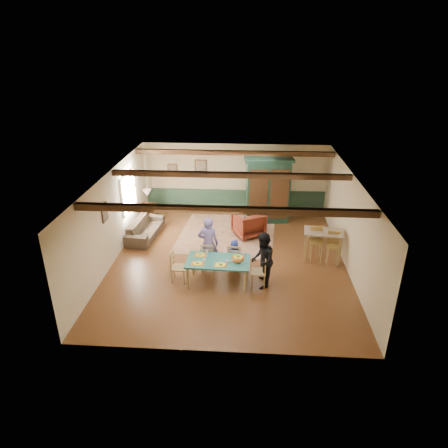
# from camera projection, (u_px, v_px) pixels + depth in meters

# --- Properties ---
(floor) EXTENTS (8.00, 8.00, 0.00)m
(floor) POSITION_uv_depth(u_px,v_px,m) (229.00, 260.00, 12.25)
(floor) COLOR #522D17
(floor) RESTS_ON ground
(wall_back) EXTENTS (7.00, 0.02, 2.70)m
(wall_back) POSITION_uv_depth(u_px,v_px,m) (235.00, 179.00, 15.34)
(wall_back) COLOR beige
(wall_back) RESTS_ON floor
(wall_left) EXTENTS (0.02, 8.00, 2.70)m
(wall_left) POSITION_uv_depth(u_px,v_px,m) (112.00, 217.00, 11.91)
(wall_left) COLOR beige
(wall_left) RESTS_ON floor
(wall_right) EXTENTS (0.02, 8.00, 2.70)m
(wall_right) POSITION_uv_depth(u_px,v_px,m) (350.00, 223.00, 11.49)
(wall_right) COLOR beige
(wall_right) RESTS_ON floor
(ceiling) EXTENTS (7.00, 8.00, 0.02)m
(ceiling) POSITION_uv_depth(u_px,v_px,m) (229.00, 176.00, 11.14)
(ceiling) COLOR white
(ceiling) RESTS_ON wall_back
(wainscot_back) EXTENTS (6.95, 0.03, 0.90)m
(wainscot_back) POSITION_uv_depth(u_px,v_px,m) (234.00, 201.00, 15.69)
(wainscot_back) COLOR #203A2B
(wainscot_back) RESTS_ON floor
(ceiling_beam_front) EXTENTS (6.95, 0.16, 0.16)m
(ceiling_beam_front) POSITION_uv_depth(u_px,v_px,m) (224.00, 210.00, 9.09)
(ceiling_beam_front) COLOR #311C0D
(ceiling_beam_front) RESTS_ON ceiling
(ceiling_beam_mid) EXTENTS (6.95, 0.16, 0.16)m
(ceiling_beam_mid) POSITION_uv_depth(u_px,v_px,m) (230.00, 175.00, 11.55)
(ceiling_beam_mid) COLOR #311C0D
(ceiling_beam_mid) RESTS_ON ceiling
(ceiling_beam_back) EXTENTS (6.95, 0.16, 0.16)m
(ceiling_beam_back) POSITION_uv_depth(u_px,v_px,m) (234.00, 153.00, 13.91)
(ceiling_beam_back) COLOR #311C0D
(ceiling_beam_back) RESTS_ON ceiling
(window_left) EXTENTS (0.06, 1.60, 1.30)m
(window_left) POSITION_uv_depth(u_px,v_px,m) (129.00, 192.00, 13.37)
(window_left) COLOR white
(window_left) RESTS_ON wall_left
(picture_left_wall) EXTENTS (0.04, 0.42, 0.52)m
(picture_left_wall) POSITION_uv_depth(u_px,v_px,m) (105.00, 212.00, 11.20)
(picture_left_wall) COLOR gray
(picture_left_wall) RESTS_ON wall_left
(picture_back_a) EXTENTS (0.45, 0.04, 0.55)m
(picture_back_a) POSITION_uv_depth(u_px,v_px,m) (201.00, 167.00, 15.20)
(picture_back_a) COLOR gray
(picture_back_a) RESTS_ON wall_back
(picture_back_b) EXTENTS (0.38, 0.04, 0.48)m
(picture_back_b) POSITION_uv_depth(u_px,v_px,m) (172.00, 170.00, 15.33)
(picture_back_b) COLOR gray
(picture_back_b) RESTS_ON wall_back
(dining_table) EXTENTS (1.75, 1.02, 0.71)m
(dining_table) POSITION_uv_depth(u_px,v_px,m) (218.00, 272.00, 10.94)
(dining_table) COLOR #20675F
(dining_table) RESTS_ON floor
(dining_chair_far_left) EXTENTS (0.42, 0.44, 0.90)m
(dining_chair_far_left) POSITION_uv_depth(u_px,v_px,m) (208.00, 256.00, 11.56)
(dining_chair_far_left) COLOR #9E824F
(dining_chair_far_left) RESTS_ON floor
(dining_chair_far_right) EXTENTS (0.42, 0.44, 0.90)m
(dining_chair_far_right) POSITION_uv_depth(u_px,v_px,m) (234.00, 258.00, 11.49)
(dining_chair_far_right) COLOR #9E824F
(dining_chair_far_right) RESTS_ON floor
(dining_chair_end_left) EXTENTS (0.44, 0.42, 0.90)m
(dining_chair_end_left) POSITION_uv_depth(u_px,v_px,m) (179.00, 267.00, 11.01)
(dining_chair_end_left) COLOR #9E824F
(dining_chair_end_left) RESTS_ON floor
(dining_chair_end_right) EXTENTS (0.44, 0.42, 0.90)m
(dining_chair_end_right) POSITION_uv_depth(u_px,v_px,m) (258.00, 271.00, 10.79)
(dining_chair_end_right) COLOR #9E824F
(dining_chair_end_right) RESTS_ON floor
(person_man) EXTENTS (0.62, 0.42, 1.64)m
(person_man) POSITION_uv_depth(u_px,v_px,m) (208.00, 244.00, 11.48)
(person_man) COLOR #7362A8
(person_man) RESTS_ON floor
(person_woman) EXTENTS (0.63, 0.79, 1.57)m
(person_woman) POSITION_uv_depth(u_px,v_px,m) (262.00, 261.00, 10.65)
(person_woman) COLOR black
(person_woman) RESTS_ON floor
(person_child) EXTENTS (0.48, 0.32, 0.96)m
(person_child) POSITION_uv_depth(u_px,v_px,m) (234.00, 255.00, 11.54)
(person_child) COLOR navy
(person_child) RESTS_ON floor
(cat) EXTENTS (0.35, 0.15, 0.17)m
(cat) POSITION_uv_depth(u_px,v_px,m) (237.00, 260.00, 10.62)
(cat) COLOR #CC6424
(cat) RESTS_ON dining_table
(place_setting_near_left) EXTENTS (0.39, 0.30, 0.11)m
(place_setting_near_left) POSITION_uv_depth(u_px,v_px,m) (198.00, 262.00, 10.61)
(place_setting_near_left) COLOR yellow
(place_setting_near_left) RESTS_ON dining_table
(place_setting_near_center) EXTENTS (0.39, 0.30, 0.11)m
(place_setting_near_center) POSITION_uv_depth(u_px,v_px,m) (221.00, 263.00, 10.55)
(place_setting_near_center) COLOR yellow
(place_setting_near_center) RESTS_ON dining_table
(place_setting_far_left) EXTENTS (0.39, 0.30, 0.11)m
(place_setting_far_left) POSITION_uv_depth(u_px,v_px,m) (200.00, 254.00, 11.04)
(place_setting_far_left) COLOR yellow
(place_setting_far_left) RESTS_ON dining_table
(place_setting_far_right) EXTENTS (0.39, 0.30, 0.11)m
(place_setting_far_right) POSITION_uv_depth(u_px,v_px,m) (238.00, 256.00, 10.94)
(place_setting_far_right) COLOR yellow
(place_setting_far_right) RESTS_ON dining_table
(area_rug) EXTENTS (3.54, 4.09, 0.01)m
(area_rug) POSITION_uv_depth(u_px,v_px,m) (228.00, 231.00, 14.16)
(area_rug) COLOR #C7B890
(area_rug) RESTS_ON floor
(armoire) EXTENTS (1.77, 0.87, 2.42)m
(armoire) POSITION_uv_depth(u_px,v_px,m) (268.00, 190.00, 14.52)
(armoire) COLOR #122E22
(armoire) RESTS_ON floor
(armchair) EXTENTS (1.26, 1.27, 0.86)m
(armchair) POSITION_uv_depth(u_px,v_px,m) (248.00, 224.00, 13.71)
(armchair) COLOR #43140D
(armchair) RESTS_ON floor
(sofa) EXTENTS (0.98, 2.08, 0.59)m
(sofa) POSITION_uv_depth(u_px,v_px,m) (145.00, 228.00, 13.69)
(sofa) COLOR #3B3025
(sofa) RESTS_ON floor
(end_table) EXTENTS (0.54, 0.54, 0.63)m
(end_table) POSITION_uv_depth(u_px,v_px,m) (149.00, 212.00, 14.95)
(end_table) COLOR #311C0D
(end_table) RESTS_ON floor
(table_lamp) EXTENTS (0.33, 0.33, 0.58)m
(table_lamp) POSITION_uv_depth(u_px,v_px,m) (147.00, 197.00, 14.71)
(table_lamp) COLOR tan
(table_lamp) RESTS_ON end_table
(counter_table) EXTENTS (1.22, 0.80, 0.96)m
(counter_table) POSITION_uv_depth(u_px,v_px,m) (322.00, 246.00, 12.10)
(counter_table) COLOR #BCA992
(counter_table) RESTS_ON floor
(bar_stool_left) EXTENTS (0.40, 0.44, 1.11)m
(bar_stool_left) POSITION_uv_depth(u_px,v_px,m) (316.00, 245.00, 11.96)
(bar_stool_left) COLOR #B08D44
(bar_stool_left) RESTS_ON floor
(bar_stool_right) EXTENTS (0.42, 0.45, 1.06)m
(bar_stool_right) POSITION_uv_depth(u_px,v_px,m) (333.00, 250.00, 11.76)
(bar_stool_right) COLOR #B08D44
(bar_stool_right) RESTS_ON floor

